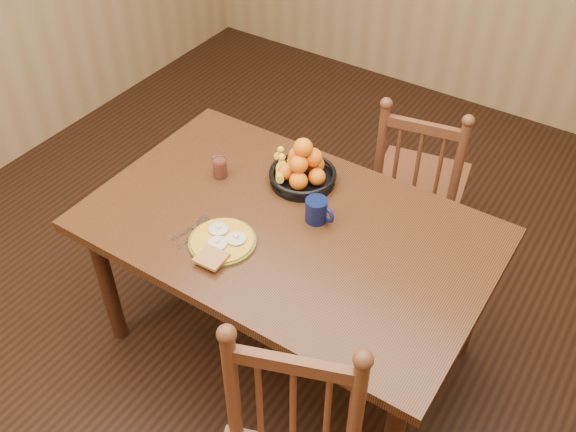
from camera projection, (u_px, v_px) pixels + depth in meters
The scene contains 9 objects.
room at pixel (288, 94), 2.14m from camera, with size 4.52×5.02×2.72m.
dining_table at pixel (288, 241), 2.60m from camera, with size 1.60×1.00×0.75m.
chair_far at pixel (419, 182), 3.19m from camera, with size 0.51×0.49×0.97m.
breakfast_plate at pixel (222, 242), 2.46m from camera, with size 0.26×0.29×0.04m.
fork at pixel (193, 227), 2.53m from camera, with size 0.05×0.18×0.00m.
spoon at pixel (195, 231), 2.51m from camera, with size 0.04×0.16×0.01m.
coffee_mug at pixel (317, 210), 2.53m from camera, with size 0.13×0.09×0.10m.
juice_glass at pixel (220, 168), 2.75m from camera, with size 0.06×0.06×0.09m.
fruit_bowl at pixel (302, 169), 2.71m from camera, with size 0.32×0.29×0.22m.
Camera 1 is at (1.02, -1.56, 2.48)m, focal length 40.00 mm.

